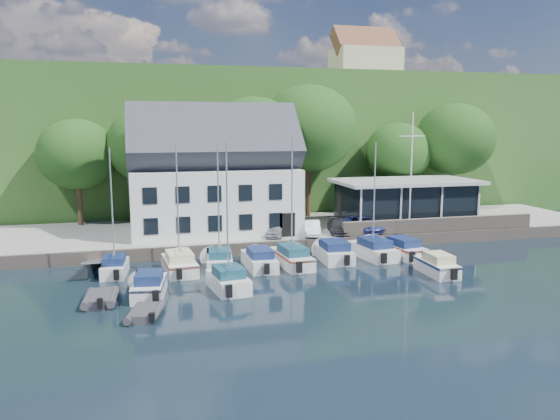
# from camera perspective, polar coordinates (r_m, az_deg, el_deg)

# --- Properties ---
(ground) EXTENTS (180.00, 180.00, 0.00)m
(ground) POSITION_cam_1_polar(r_m,az_deg,el_deg) (34.64, 8.72, -8.34)
(ground) COLOR black
(ground) RESTS_ON ground
(quay) EXTENTS (60.00, 13.00, 1.00)m
(quay) POSITION_cam_1_polar(r_m,az_deg,el_deg) (50.58, 0.91, -2.17)
(quay) COLOR gray
(quay) RESTS_ON ground
(quay_face) EXTENTS (60.00, 0.30, 1.00)m
(quay_face) POSITION_cam_1_polar(r_m,az_deg,el_deg) (44.48, 3.14, -3.72)
(quay_face) COLOR #71655A
(quay_face) RESTS_ON ground
(hillside) EXTENTS (160.00, 75.00, 16.00)m
(hillside) POSITION_cam_1_polar(r_m,az_deg,el_deg) (93.31, -6.44, 7.48)
(hillside) COLOR #24491B
(hillside) RESTS_ON ground
(field_patch) EXTENTS (50.00, 30.00, 0.30)m
(field_patch) POSITION_cam_1_polar(r_m,az_deg,el_deg) (102.74, -2.64, 12.20)
(field_patch) COLOR olive
(field_patch) RESTS_ON hillside
(farmhouse) EXTENTS (10.40, 7.00, 8.20)m
(farmhouse) POSITION_cam_1_polar(r_m,az_deg,el_deg) (90.11, 8.88, 15.09)
(farmhouse) COLOR #C3BC95
(farmhouse) RESTS_ON hillside
(harbor_building) EXTENTS (14.40, 8.20, 8.70)m
(harbor_building) POSITION_cam_1_polar(r_m,az_deg,el_deg) (47.50, -6.93, 2.97)
(harbor_building) COLOR silver
(harbor_building) RESTS_ON quay
(club_pavilion) EXTENTS (13.20, 7.20, 4.10)m
(club_pavilion) POSITION_cam_1_polar(r_m,az_deg,el_deg) (52.78, 12.95, 0.88)
(club_pavilion) COLOR black
(club_pavilion) RESTS_ON quay
(seawall) EXTENTS (18.00, 0.50, 1.20)m
(seawall) POSITION_cam_1_polar(r_m,az_deg,el_deg) (49.53, 16.36, -1.47)
(seawall) COLOR #71655A
(seawall) RESTS_ON quay
(gangway) EXTENTS (1.20, 6.00, 1.40)m
(gangway) POSITION_cam_1_polar(r_m,az_deg,el_deg) (40.77, -18.76, -6.08)
(gangway) COLOR #B8B9BD
(gangway) RESTS_ON ground
(car_silver) EXTENTS (2.35, 3.53, 1.12)m
(car_silver) POSITION_cam_1_polar(r_m,az_deg,el_deg) (45.40, -0.51, -2.08)
(car_silver) COLOR #B8B8BD
(car_silver) RESTS_ON quay
(car_white) EXTENTS (2.18, 3.93, 1.23)m
(car_white) POSITION_cam_1_polar(r_m,az_deg,el_deg) (46.00, 3.34, -1.88)
(car_white) COLOR white
(car_white) RESTS_ON quay
(car_dgrey) EXTENTS (2.48, 4.27, 1.16)m
(car_dgrey) POSITION_cam_1_polar(r_m,az_deg,el_deg) (47.19, 6.10, -1.68)
(car_dgrey) COLOR #2A2A2E
(car_dgrey) RESTS_ON quay
(car_blue) EXTENTS (2.27, 4.35, 1.42)m
(car_blue) POSITION_cam_1_polar(r_m,az_deg,el_deg) (48.02, 8.70, -1.39)
(car_blue) COLOR navy
(car_blue) RESTS_ON quay
(flagpole) EXTENTS (2.47, 0.20, 10.30)m
(flagpole) POSITION_cam_1_polar(r_m,az_deg,el_deg) (48.69, 13.54, 3.88)
(flagpole) COLOR silver
(flagpole) RESTS_ON quay
(tree_0) EXTENTS (7.15, 7.15, 9.77)m
(tree_0) POSITION_cam_1_polar(r_m,az_deg,el_deg) (53.43, -20.35, 3.71)
(tree_0) COLOR black
(tree_0) RESTS_ON quay
(tree_1) EXTENTS (7.98, 7.98, 10.91)m
(tree_1) POSITION_cam_1_polar(r_m,az_deg,el_deg) (52.37, -13.31, 4.55)
(tree_1) COLOR black
(tree_1) RESTS_ON quay
(tree_2) EXTENTS (8.72, 8.72, 11.92)m
(tree_2) POSITION_cam_1_polar(r_m,az_deg,el_deg) (53.27, -2.68, 5.40)
(tree_2) COLOR black
(tree_2) RESTS_ON quay
(tree_3) EXTENTS (9.64, 9.64, 13.17)m
(tree_3) POSITION_cam_1_polar(r_m,az_deg,el_deg) (54.99, 3.01, 6.16)
(tree_3) COLOR black
(tree_3) RESTS_ON quay
(tree_4) EXTENTS (6.91, 6.91, 9.44)m
(tree_4) POSITION_cam_1_polar(r_m,az_deg,el_deg) (59.17, 12.21, 4.35)
(tree_4) COLOR black
(tree_4) RESTS_ON quay
(tree_5) EXTENTS (8.40, 8.40, 11.48)m
(tree_5) POSITION_cam_1_polar(r_m,az_deg,el_deg) (61.30, 17.71, 5.24)
(tree_5) COLOR black
(tree_5) RESTS_ON quay
(boat_r1_0) EXTENTS (2.17, 5.23, 8.53)m
(boat_r1_0) POSITION_cam_1_polar(r_m,az_deg,el_deg) (38.51, -17.12, -0.37)
(boat_r1_0) COLOR silver
(boat_r1_0) RESTS_ON ground
(boat_r1_1) EXTENTS (2.69, 6.63, 9.29)m
(boat_r1_1) POSITION_cam_1_polar(r_m,az_deg,el_deg) (38.06, -10.64, 0.35)
(boat_r1_1) COLOR silver
(boat_r1_1) RESTS_ON ground
(boat_r1_2) EXTENTS (2.66, 5.87, 8.74)m
(boat_r1_2) POSITION_cam_1_polar(r_m,az_deg,el_deg) (38.85, -6.45, 0.21)
(boat_r1_2) COLOR silver
(boat_r1_2) RESTS_ON ground
(boat_r1_3) EXTENTS (2.07, 6.58, 1.50)m
(boat_r1_3) POSITION_cam_1_polar(r_m,az_deg,el_deg) (39.40, -2.20, -5.00)
(boat_r1_3) COLOR silver
(boat_r1_3) RESTS_ON ground
(boat_r1_4) EXTENTS (2.61, 7.25, 9.52)m
(boat_r1_4) POSITION_cam_1_polar(r_m,az_deg,el_deg) (39.21, 1.25, 0.92)
(boat_r1_4) COLOR silver
(boat_r1_4) RESTS_ON ground
(boat_r1_5) EXTENTS (2.65, 6.42, 1.57)m
(boat_r1_5) POSITION_cam_1_polar(r_m,az_deg,el_deg) (41.67, 5.62, -4.21)
(boat_r1_5) COLOR silver
(boat_r1_5) RESTS_ON ground
(boat_r1_6) EXTENTS (2.96, 7.06, 9.53)m
(boat_r1_6) POSITION_cam_1_polar(r_m,az_deg,el_deg) (42.27, 9.84, 1.37)
(boat_r1_6) COLOR silver
(boat_r1_6) RESTS_ON ground
(boat_r1_7) EXTENTS (2.95, 6.50, 1.57)m
(boat_r1_7) POSITION_cam_1_polar(r_m,az_deg,el_deg) (43.65, 12.62, -3.78)
(boat_r1_7) COLOR silver
(boat_r1_7) RESTS_ON ground
(boat_r2_0) EXTENTS (2.71, 5.70, 1.54)m
(boat_r2_0) POSITION_cam_1_polar(r_m,az_deg,el_deg) (33.88, -13.51, -7.52)
(boat_r2_0) COLOR silver
(boat_r2_0) RESTS_ON ground
(boat_r2_1) EXTENTS (2.84, 5.68, 9.55)m
(boat_r2_1) POSITION_cam_1_polar(r_m,az_deg,el_deg) (33.42, -5.54, -0.49)
(boat_r2_1) COLOR silver
(boat_r2_1) RESTS_ON ground
(boat_r2_4) EXTENTS (1.92, 5.44, 1.52)m
(boat_r2_4) POSITION_cam_1_polar(r_m,az_deg,el_deg) (39.20, 16.08, -5.40)
(boat_r2_4) COLOR silver
(boat_r2_4) RESTS_ON ground
(dinghy_0) EXTENTS (2.07, 3.29, 0.75)m
(dinghy_0) POSITION_cam_1_polar(r_m,az_deg,el_deg) (33.53, -18.25, -8.61)
(dinghy_0) COLOR #343337
(dinghy_0) RESTS_ON ground
(dinghy_1) EXTENTS (2.34, 3.17, 0.66)m
(dinghy_1) POSITION_cam_1_polar(r_m,az_deg,el_deg) (30.52, -13.91, -10.24)
(dinghy_1) COLOR #343337
(dinghy_1) RESTS_ON ground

